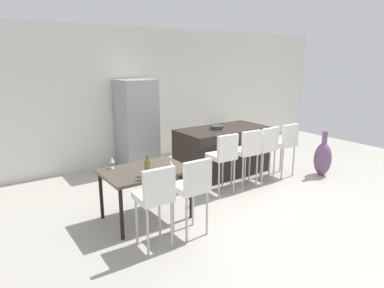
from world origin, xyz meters
The scene contains 18 objects.
ground_plane centered at (0.00, 0.00, 0.00)m, with size 10.00×10.00×0.00m, color #ADA89E.
back_wall centered at (0.00, 2.70, 1.45)m, with size 10.00×0.12×2.90m, color silver.
kitchen_island centered at (0.39, 0.91, 0.46)m, with size 1.81×0.92×0.92m, color black.
bar_chair_left centered at (-0.29, 0.06, 0.70)m, with size 0.42×0.42×1.05m.
bar_chair_middle centered at (0.25, 0.06, 0.70)m, with size 0.43×0.43×1.05m.
bar_chair_right centered at (0.71, 0.06, 0.70)m, with size 0.41×0.41×1.05m.
bar_chair_far centered at (1.26, 0.06, 0.70)m, with size 0.40×0.40×1.05m.
dining_table centered at (-1.79, -0.01, 0.67)m, with size 1.19×0.84×0.74m.
dining_chair_near centered at (-2.06, -0.80, 0.70)m, with size 0.41×0.41×1.05m.
dining_chair_far centered at (-1.52, -0.80, 0.70)m, with size 0.40×0.40×1.05m.
wine_bottle_inner centered at (-1.92, -0.36, 0.87)m, with size 0.07×0.07×0.33m.
wine_bottle_near centered at (-1.87, -0.24, 0.85)m, with size 0.07×0.07×0.28m.
wine_glass_left centered at (-2.15, 0.30, 0.86)m, with size 0.07×0.07×0.17m.
wine_glass_middle centered at (-1.54, -0.31, 0.86)m, with size 0.07×0.07×0.17m.
refrigerator centered at (-0.81, 2.26, 0.92)m, with size 0.72×0.68×1.84m, color #939699.
fruit_bowl centered at (0.24, 0.91, 0.96)m, with size 0.25×0.25×0.07m, color #333338.
floor_vase centered at (1.93, -0.33, 0.34)m, with size 0.33×0.33×0.89m.
potted_plant centered at (1.73, 2.25, 0.35)m, with size 0.39×0.39×0.59m.
Camera 1 is at (-3.81, -4.09, 2.27)m, focal length 31.56 mm.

